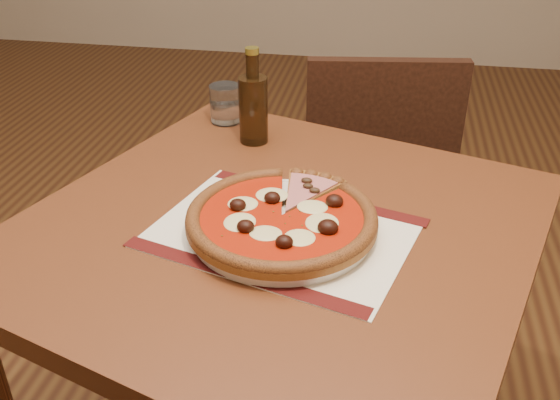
% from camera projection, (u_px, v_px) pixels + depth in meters
% --- Properties ---
extents(table, '(1.01, 1.01, 0.75)m').
position_uv_depth(table, '(278.00, 271.00, 1.09)').
color(table, brown).
rests_on(table, ground).
extents(chair_far, '(0.45, 0.45, 0.84)m').
position_uv_depth(chair_far, '(374.00, 173.00, 1.77)').
color(chair_far, black).
rests_on(chair_far, ground).
extents(placemat, '(0.46, 0.38, 0.00)m').
position_uv_depth(placemat, '(282.00, 233.00, 1.00)').
color(placemat, silver).
rests_on(placemat, table).
extents(plate, '(0.29, 0.29, 0.02)m').
position_uv_depth(plate, '(282.00, 227.00, 1.00)').
color(plate, white).
rests_on(plate, placemat).
extents(pizza, '(0.31, 0.31, 0.04)m').
position_uv_depth(pizza, '(282.00, 217.00, 0.99)').
color(pizza, brown).
rests_on(pizza, plate).
extents(ham_slice, '(0.11, 0.15, 0.02)m').
position_uv_depth(ham_slice, '(313.00, 194.00, 1.06)').
color(ham_slice, brown).
rests_on(ham_slice, plate).
extents(water_glass, '(0.09, 0.09, 0.08)m').
position_uv_depth(water_glass, '(225.00, 104.00, 1.38)').
color(water_glass, white).
rests_on(water_glass, table).
extents(bottle, '(0.06, 0.06, 0.20)m').
position_uv_depth(bottle, '(253.00, 106.00, 1.27)').
color(bottle, '#35200D').
rests_on(bottle, table).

